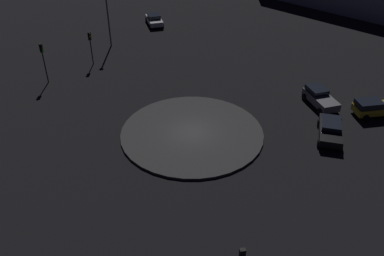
{
  "coord_description": "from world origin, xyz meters",
  "views": [
    {
      "loc": [
        2.82,
        29.62,
        20.68
      ],
      "look_at": [
        0.0,
        0.0,
        0.61
      ],
      "focal_mm": 38.81,
      "sensor_mm": 36.0,
      "label": 1
    }
  ],
  "objects_px": {
    "traffic_light_southeast_near": "(43,55)",
    "streetlamp_south": "(107,5)",
    "traffic_light_southeast": "(90,42)",
    "car_silver": "(154,19)",
    "car_black": "(330,129)",
    "car_yellow": "(376,107)",
    "car_grey": "(320,98)"
  },
  "relations": [
    {
      "from": "car_grey",
      "to": "traffic_light_southeast",
      "type": "xyz_separation_m",
      "value": [
        22.76,
        -11.44,
        1.94
      ]
    },
    {
      "from": "car_silver",
      "to": "car_grey",
      "type": "height_order",
      "value": "car_grey"
    },
    {
      "from": "streetlamp_south",
      "to": "traffic_light_southeast_near",
      "type": "bearing_deg",
      "value": 57.51
    },
    {
      "from": "car_yellow",
      "to": "car_grey",
      "type": "relative_size",
      "value": 1.09
    },
    {
      "from": "car_black",
      "to": "traffic_light_southeast",
      "type": "xyz_separation_m",
      "value": [
        21.8,
        -16.69,
        2.01
      ]
    },
    {
      "from": "traffic_light_southeast",
      "to": "streetlamp_south",
      "type": "relative_size",
      "value": 0.47
    },
    {
      "from": "traffic_light_southeast_near",
      "to": "car_grey",
      "type": "bearing_deg",
      "value": 22.55
    },
    {
      "from": "car_silver",
      "to": "traffic_light_southeast_near",
      "type": "height_order",
      "value": "traffic_light_southeast_near"
    },
    {
      "from": "car_silver",
      "to": "traffic_light_southeast",
      "type": "distance_m",
      "value": 14.49
    },
    {
      "from": "traffic_light_southeast",
      "to": "streetlamp_south",
      "type": "xyz_separation_m",
      "value": [
        -1.7,
        -5.27,
        2.4
      ]
    },
    {
      "from": "traffic_light_southeast_near",
      "to": "streetlamp_south",
      "type": "xyz_separation_m",
      "value": [
        -6.0,
        -9.42,
        2.05
      ]
    },
    {
      "from": "traffic_light_southeast",
      "to": "traffic_light_southeast_near",
      "type": "distance_m",
      "value": 5.99
    },
    {
      "from": "car_black",
      "to": "car_yellow",
      "type": "bearing_deg",
      "value": 138.63
    },
    {
      "from": "car_silver",
      "to": "traffic_light_southeast",
      "type": "xyz_separation_m",
      "value": [
        7.29,
        12.36,
        1.99
      ]
    },
    {
      "from": "car_grey",
      "to": "traffic_light_southeast",
      "type": "bearing_deg",
      "value": -127.96
    },
    {
      "from": "car_silver",
      "to": "streetlamp_south",
      "type": "relative_size",
      "value": 0.53
    },
    {
      "from": "car_silver",
      "to": "traffic_light_southeast_near",
      "type": "distance_m",
      "value": 20.32
    },
    {
      "from": "car_black",
      "to": "car_silver",
      "type": "height_order",
      "value": "car_silver"
    },
    {
      "from": "car_black",
      "to": "streetlamp_south",
      "type": "bearing_deg",
      "value": -117.81
    },
    {
      "from": "traffic_light_southeast",
      "to": "streetlamp_south",
      "type": "bearing_deg",
      "value": 128.75
    },
    {
      "from": "car_yellow",
      "to": "traffic_light_southeast_near",
      "type": "xyz_separation_m",
      "value": [
        31.63,
        -9.48,
        2.31
      ]
    },
    {
      "from": "car_yellow",
      "to": "traffic_light_southeast",
      "type": "bearing_deg",
      "value": 149.23
    },
    {
      "from": "traffic_light_southeast_near",
      "to": "car_yellow",
      "type": "bearing_deg",
      "value": 20.93
    },
    {
      "from": "car_silver",
      "to": "streetlamp_south",
      "type": "distance_m",
      "value": 10.05
    },
    {
      "from": "car_black",
      "to": "traffic_light_southeast",
      "type": "bearing_deg",
      "value": -107.73
    },
    {
      "from": "car_silver",
      "to": "traffic_light_southeast",
      "type": "relative_size",
      "value": 1.13
    },
    {
      "from": "streetlamp_south",
      "to": "car_grey",
      "type": "bearing_deg",
      "value": 141.58
    },
    {
      "from": "car_yellow",
      "to": "streetlamp_south",
      "type": "height_order",
      "value": "streetlamp_south"
    },
    {
      "from": "car_silver",
      "to": "traffic_light_southeast_near",
      "type": "relative_size",
      "value": 0.99
    },
    {
      "from": "traffic_light_southeast",
      "to": "traffic_light_southeast_near",
      "type": "xyz_separation_m",
      "value": [
        4.3,
        4.16,
        0.35
      ]
    },
    {
      "from": "car_silver",
      "to": "streetlamp_south",
      "type": "height_order",
      "value": "streetlamp_south"
    },
    {
      "from": "car_black",
      "to": "car_grey",
      "type": "relative_size",
      "value": 1.12
    }
  ]
}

